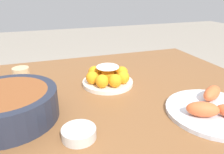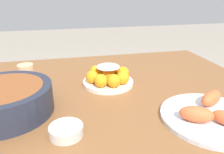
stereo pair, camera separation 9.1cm
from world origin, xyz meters
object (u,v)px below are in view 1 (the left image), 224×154
Objects in this scene: serving_bowl at (7,105)px; cup_near at (22,76)px; cake_plate at (108,77)px; sauce_bowl at (79,133)px; dining_table at (116,108)px; seafood_platter at (214,109)px.

serving_bowl is 4.22× the size of cup_near.
cake_plate is 2.98× the size of cup_near.
serving_bowl is 3.19× the size of sauce_bowl.
dining_table is 12.65× the size of sauce_bowl.
cup_near reaches higher than seafood_platter.
sauce_bowl is 0.31× the size of seafood_platter.
seafood_platter is at bearing 127.69° from dining_table.
seafood_platter is 0.77m from cup_near.
cake_plate is 0.43m from seafood_platter.
dining_table is 0.40m from seafood_platter.
cake_plate is at bearing -53.07° from seafood_platter.
sauce_bowl reaches higher than dining_table.
serving_bowl reaches higher than cake_plate.
cup_near is at bearing -20.14° from cake_plate.
dining_table is at bearing 120.83° from cake_plate.
dining_table is 0.14m from cake_plate.
seafood_platter is at bearing 177.61° from sauce_bowl.
serving_bowl reaches higher than dining_table.
dining_table is 3.97× the size of serving_bowl.
seafood_platter reaches higher than sauce_bowl.
dining_table is 0.45m from serving_bowl.
seafood_platter is (-0.63, 0.18, -0.03)m from serving_bowl.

